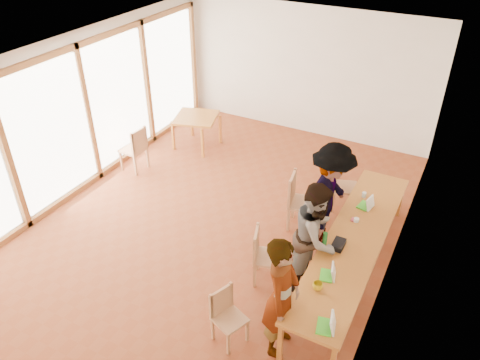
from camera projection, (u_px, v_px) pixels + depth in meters
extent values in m
plane|color=brown|center=(223.00, 217.00, 8.62)|extent=(8.00, 8.00, 0.00)
cube|color=white|center=(307.00, 72.00, 10.78)|extent=(6.00, 0.10, 3.00)
cube|color=white|center=(29.00, 309.00, 4.83)|extent=(6.00, 0.10, 3.00)
cube|color=white|center=(404.00, 192.00, 6.63)|extent=(0.10, 8.00, 3.00)
cube|color=white|center=(87.00, 111.00, 8.96)|extent=(0.10, 8.00, 3.00)
cube|color=white|center=(218.00, 56.00, 6.98)|extent=(6.00, 8.00, 0.04)
cube|color=#C6732C|center=(355.00, 240.00, 6.95)|extent=(0.80, 4.00, 0.05)
cube|color=#C6732C|center=(280.00, 343.00, 5.85)|extent=(0.06, 0.06, 0.70)
cube|color=#C6732C|center=(364.00, 190.00, 8.73)|extent=(0.06, 0.06, 0.70)
cube|color=#C6732C|center=(401.00, 200.00, 8.47)|extent=(0.06, 0.06, 0.70)
cube|color=#C6732C|center=(196.00, 118.00, 10.52)|extent=(0.90, 0.90, 0.05)
cube|color=#C6732C|center=(173.00, 136.00, 10.58)|extent=(0.05, 0.05, 0.70)
cube|color=#C6732C|center=(192.00, 122.00, 11.16)|extent=(0.05, 0.05, 0.70)
cube|color=#C6732C|center=(202.00, 143.00, 10.28)|extent=(0.05, 0.05, 0.70)
cube|color=#C6732C|center=(220.00, 129.00, 10.86)|extent=(0.05, 0.05, 0.70)
cube|color=tan|center=(230.00, 320.00, 6.11)|extent=(0.49, 0.49, 0.04)
cube|color=tan|center=(221.00, 300.00, 6.10)|extent=(0.17, 0.37, 0.40)
cube|color=tan|center=(269.00, 257.00, 7.04)|extent=(0.55, 0.55, 0.04)
cube|color=tan|center=(256.00, 244.00, 6.93)|extent=(0.18, 0.42, 0.45)
cube|color=tan|center=(303.00, 203.00, 8.12)|extent=(0.56, 0.56, 0.05)
cube|color=tan|center=(292.00, 188.00, 8.03)|extent=(0.13, 0.48, 0.51)
cube|color=tan|center=(345.00, 187.00, 8.61)|extent=(0.57, 0.57, 0.04)
cube|color=tan|center=(335.00, 175.00, 8.50)|extent=(0.18, 0.44, 0.47)
cube|color=tan|center=(133.00, 150.00, 9.80)|extent=(0.48, 0.48, 0.04)
cube|color=tan|center=(139.00, 141.00, 9.57)|extent=(0.07, 0.46, 0.48)
imported|color=gray|center=(282.00, 297.00, 5.78)|extent=(0.50, 0.70, 1.78)
imported|color=gray|center=(316.00, 236.00, 6.75)|extent=(0.68, 0.87, 1.78)
imported|color=gray|center=(330.00, 198.00, 7.46)|extent=(0.72, 1.24, 1.91)
cube|color=#49D92D|center=(324.00, 327.00, 5.55)|extent=(0.23, 0.29, 0.03)
cube|color=white|center=(333.00, 323.00, 5.48)|extent=(0.12, 0.25, 0.21)
cube|color=#49D92D|center=(326.00, 275.00, 6.27)|extent=(0.22, 0.27, 0.02)
cube|color=white|center=(333.00, 272.00, 6.20)|extent=(0.12, 0.23, 0.20)
cube|color=#49D92D|center=(364.00, 206.00, 7.61)|extent=(0.22, 0.28, 0.03)
cube|color=white|center=(370.00, 203.00, 7.51)|extent=(0.12, 0.24, 0.21)
imported|color=gold|center=(318.00, 286.00, 6.05)|extent=(0.14, 0.14, 0.11)
cylinder|color=#206E2C|center=(325.00, 241.00, 6.68)|extent=(0.07, 0.07, 0.28)
cylinder|color=silver|center=(364.00, 195.00, 7.82)|extent=(0.07, 0.07, 0.09)
cylinder|color=white|center=(356.00, 220.00, 7.26)|extent=(0.08, 0.08, 0.06)
cube|color=#E14E5D|center=(353.00, 219.00, 7.31)|extent=(0.05, 0.10, 0.01)
cube|color=black|center=(338.00, 244.00, 6.75)|extent=(0.16, 0.26, 0.09)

